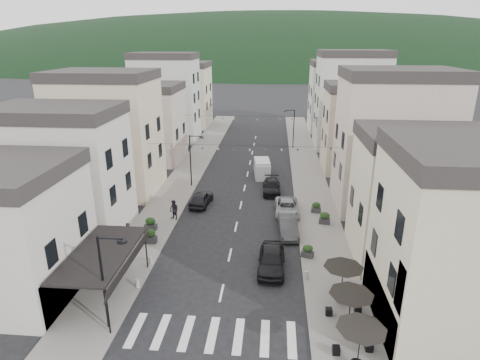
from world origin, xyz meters
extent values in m
cube|color=slate|center=(-7.50, 32.00, 0.06)|extent=(4.00, 76.00, 0.12)
cube|color=slate|center=(7.50, 32.00, 0.06)|extent=(4.00, 76.00, 0.12)
ellipsoid|color=black|center=(0.00, 300.00, 0.00)|extent=(640.00, 360.00, 70.00)
cube|color=beige|center=(14.50, 4.00, 5.00)|extent=(10.00, 8.00, 10.00)
cube|color=black|center=(-7.50, 5.00, 3.20)|extent=(3.60, 7.50, 0.15)
cube|color=black|center=(-5.70, 5.00, 2.70)|extent=(0.34, 7.50, 0.99)
cylinder|color=black|center=(-5.80, 1.50, 1.60)|extent=(0.10, 0.10, 3.20)
cylinder|color=black|center=(-5.80, 8.50, 1.60)|extent=(0.10, 0.10, 3.20)
cube|color=beige|center=(-14.50, 14.00, 5.00)|extent=(10.00, 7.00, 10.00)
cube|color=#262323|center=(-14.50, 14.00, 10.50)|extent=(10.20, 7.14, 1.00)
cube|color=#BEA78E|center=(-14.50, 24.00, 6.00)|extent=(10.00, 8.00, 12.00)
cube|color=#262323|center=(-14.50, 24.00, 12.50)|extent=(10.20, 8.16, 1.00)
cube|color=#AB988B|center=(-14.50, 36.00, 4.75)|extent=(10.00, 8.00, 9.50)
cube|color=#262323|center=(-14.50, 36.00, 10.00)|extent=(10.20, 8.16, 1.00)
cube|color=#A3A49F|center=(-14.50, 48.00, 6.50)|extent=(10.00, 7.00, 13.00)
cube|color=#262323|center=(-14.50, 48.00, 13.50)|extent=(10.20, 7.14, 1.00)
cube|color=beige|center=(-14.50, 60.00, 5.50)|extent=(10.00, 9.00, 11.00)
cube|color=#262323|center=(-14.50, 60.00, 11.50)|extent=(10.20, 9.18, 1.00)
cube|color=beige|center=(14.50, 12.00, 4.50)|extent=(10.00, 7.00, 9.00)
cube|color=#262323|center=(14.50, 12.00, 9.50)|extent=(10.20, 7.14, 1.00)
cube|color=#AB988B|center=(14.50, 22.00, 6.25)|extent=(10.00, 8.00, 12.50)
cube|color=#262323|center=(14.50, 22.00, 13.00)|extent=(10.20, 8.16, 1.00)
cube|color=#BEA78E|center=(14.50, 34.00, 5.00)|extent=(10.00, 7.00, 10.00)
cube|color=#262323|center=(14.50, 34.00, 10.50)|extent=(10.20, 7.14, 1.00)
cube|color=#A3A49F|center=(14.50, 46.00, 6.75)|extent=(10.00, 8.00, 13.50)
cube|color=#262323|center=(14.50, 46.00, 14.00)|extent=(10.20, 8.16, 1.00)
cube|color=beige|center=(14.50, 58.00, 5.75)|extent=(10.00, 9.00, 11.50)
cube|color=#262323|center=(14.50, 58.00, 12.00)|extent=(10.20, 9.18, 1.00)
cylinder|color=black|center=(7.70, 0.00, 1.27)|extent=(0.06, 0.06, 2.30)
cone|color=black|center=(7.70, 0.00, 2.37)|extent=(2.50, 2.50, 0.55)
cylinder|color=black|center=(7.70, 2.80, 1.27)|extent=(0.06, 0.06, 2.30)
cone|color=black|center=(7.70, 2.80, 2.37)|extent=(2.50, 2.50, 0.55)
cylinder|color=black|center=(7.70, 2.80, 0.49)|extent=(0.70, 0.70, 0.04)
cylinder|color=black|center=(7.70, 5.60, 1.27)|extent=(0.06, 0.06, 2.30)
cone|color=black|center=(7.70, 5.60, 2.37)|extent=(2.50, 2.50, 0.55)
cylinder|color=black|center=(7.70, 5.60, 0.49)|extent=(0.70, 0.70, 0.04)
cylinder|color=black|center=(-6.10, 2.00, 3.00)|extent=(0.14, 0.14, 6.00)
cylinder|color=black|center=(-5.40, 2.00, 5.90)|extent=(1.40, 0.10, 0.10)
cylinder|color=black|center=(-4.75, 2.00, 5.75)|extent=(0.56, 0.56, 0.08)
cylinder|color=black|center=(-6.10, 26.00, 3.00)|extent=(0.14, 0.14, 6.00)
cylinder|color=black|center=(-5.40, 26.00, 5.90)|extent=(1.40, 0.10, 0.10)
cylinder|color=black|center=(-4.75, 26.00, 5.75)|extent=(0.56, 0.56, 0.08)
cylinder|color=black|center=(6.10, 44.00, 3.00)|extent=(0.14, 0.14, 6.00)
cylinder|color=black|center=(5.40, 44.00, 5.90)|extent=(1.40, 0.10, 0.10)
cylinder|color=black|center=(4.75, 44.00, 5.75)|extent=(0.56, 0.56, 0.08)
cylinder|color=gray|center=(-5.70, 6.00, 0.42)|extent=(0.26, 0.26, 0.60)
cylinder|color=gray|center=(-5.70, 9.00, 0.42)|extent=(0.26, 0.26, 0.60)
cylinder|color=gray|center=(5.70, 8.00, 0.42)|extent=(0.26, 0.26, 0.60)
cylinder|color=black|center=(0.00, 22.00, 6.00)|extent=(19.00, 0.02, 0.02)
cone|color=beige|center=(-8.71, 22.00, 5.81)|extent=(0.28, 0.28, 0.24)
cone|color=navy|center=(-7.12, 22.00, 5.73)|extent=(0.28, 0.28, 0.24)
cone|color=beige|center=(-5.54, 22.00, 5.65)|extent=(0.28, 0.28, 0.24)
cone|color=navy|center=(-3.96, 22.00, 5.58)|extent=(0.28, 0.28, 0.24)
cone|color=beige|center=(-2.38, 22.00, 5.54)|extent=(0.28, 0.28, 0.24)
cone|color=navy|center=(-0.79, 22.00, 5.51)|extent=(0.28, 0.28, 0.24)
cone|color=beige|center=(0.79, 22.00, 5.51)|extent=(0.28, 0.28, 0.24)
cone|color=navy|center=(2.38, 22.00, 5.54)|extent=(0.28, 0.28, 0.24)
cone|color=beige|center=(3.96, 22.00, 5.58)|extent=(0.28, 0.28, 0.24)
cone|color=navy|center=(5.54, 22.00, 5.65)|extent=(0.28, 0.28, 0.24)
cone|color=beige|center=(7.12, 22.00, 5.73)|extent=(0.28, 0.28, 0.24)
cone|color=navy|center=(8.71, 22.00, 5.81)|extent=(0.28, 0.28, 0.24)
cylinder|color=black|center=(0.00, 38.00, 6.00)|extent=(19.00, 0.02, 0.02)
cone|color=beige|center=(-8.71, 38.00, 5.81)|extent=(0.28, 0.28, 0.24)
cone|color=navy|center=(-7.12, 38.00, 5.73)|extent=(0.28, 0.28, 0.24)
cone|color=beige|center=(-5.54, 38.00, 5.65)|extent=(0.28, 0.28, 0.24)
cone|color=navy|center=(-3.96, 38.00, 5.58)|extent=(0.28, 0.28, 0.24)
cone|color=beige|center=(-2.38, 38.00, 5.54)|extent=(0.28, 0.28, 0.24)
cone|color=navy|center=(-0.79, 38.00, 5.51)|extent=(0.28, 0.28, 0.24)
cone|color=beige|center=(0.79, 38.00, 5.51)|extent=(0.28, 0.28, 0.24)
cone|color=navy|center=(2.38, 38.00, 5.54)|extent=(0.28, 0.28, 0.24)
cone|color=beige|center=(3.96, 38.00, 5.58)|extent=(0.28, 0.28, 0.24)
cone|color=navy|center=(5.54, 38.00, 5.65)|extent=(0.28, 0.28, 0.24)
cone|color=beige|center=(7.12, 38.00, 5.73)|extent=(0.28, 0.28, 0.24)
cone|color=navy|center=(8.71, 38.00, 5.81)|extent=(0.28, 0.28, 0.24)
imported|color=black|center=(3.25, 9.22, 0.81)|extent=(2.01, 4.80, 1.62)
imported|color=#323234|center=(4.60, 14.97, 0.71)|extent=(1.87, 4.44, 1.43)
imported|color=gray|center=(4.60, 19.20, 0.67)|extent=(2.37, 4.91, 1.35)
imported|color=black|center=(3.06, 24.90, 0.67)|extent=(1.99, 4.66, 1.34)
imported|color=black|center=(-4.00, 20.70, 0.72)|extent=(2.14, 4.37, 1.44)
cube|color=#B8B8BA|center=(1.80, 30.51, 0.93)|extent=(2.22, 4.64, 1.87)
cube|color=#B8B8BA|center=(1.86, 29.96, 1.91)|extent=(2.02, 3.15, 0.47)
cylinder|color=black|center=(1.23, 28.77, 0.33)|extent=(0.30, 0.67, 0.65)
cylinder|color=black|center=(2.71, 28.92, 0.33)|extent=(0.30, 0.67, 0.65)
cylinder|color=black|center=(0.89, 32.11, 0.33)|extent=(0.30, 0.67, 0.65)
cylinder|color=black|center=(2.37, 32.26, 0.33)|extent=(0.30, 0.67, 0.65)
imported|color=black|center=(-8.30, 11.75, 1.07)|extent=(0.82, 0.68, 1.91)
imported|color=#231E28|center=(-5.83, 16.81, 1.07)|extent=(1.16, 1.10, 1.90)
cube|color=#313134|center=(-7.38, 14.55, 0.38)|extent=(1.07, 0.65, 0.51)
ellipsoid|color=black|center=(-7.38, 14.55, 0.94)|extent=(0.91, 0.58, 0.66)
cube|color=#2E2E31|center=(-6.75, 12.23, 0.39)|extent=(1.13, 0.66, 0.55)
ellipsoid|color=black|center=(-6.75, 12.23, 1.00)|extent=(0.97, 0.62, 0.70)
cube|color=#303032|center=(6.00, 11.03, 0.35)|extent=(1.03, 0.79, 0.46)
ellipsoid|color=black|center=(6.00, 11.03, 0.85)|extent=(0.81, 0.51, 0.59)
cube|color=#313133|center=(7.42, 19.61, 0.35)|extent=(0.96, 0.57, 0.47)
ellipsoid|color=black|center=(7.42, 19.61, 0.87)|extent=(0.82, 0.52, 0.60)
cube|color=#2A292C|center=(7.96, 17.14, 0.37)|extent=(1.06, 0.71, 0.49)
ellipsoid|color=black|center=(7.96, 17.14, 0.91)|extent=(0.87, 0.55, 0.63)
camera|label=1|loc=(3.20, -16.45, 15.94)|focal=30.00mm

